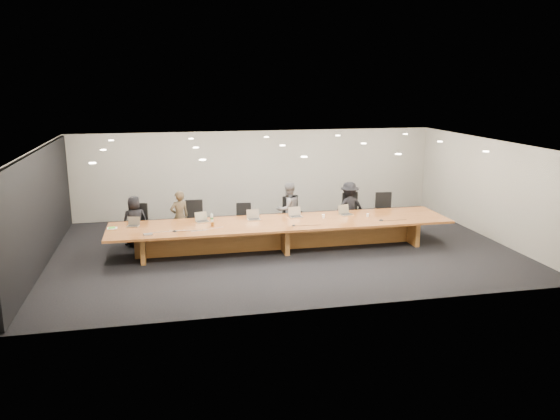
% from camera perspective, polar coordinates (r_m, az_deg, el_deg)
% --- Properties ---
extents(ground, '(12.00, 12.00, 0.00)m').
position_cam_1_polar(ground, '(14.63, 0.25, -4.08)').
color(ground, black).
rests_on(ground, ground).
extents(back_wall, '(12.00, 0.02, 2.80)m').
position_cam_1_polar(back_wall, '(18.13, -2.46, 3.87)').
color(back_wall, beige).
rests_on(back_wall, ground).
extents(left_wall_panel, '(0.08, 7.84, 2.74)m').
position_cam_1_polar(left_wall_panel, '(14.27, -23.74, 0.03)').
color(left_wall_panel, black).
rests_on(left_wall_panel, ground).
extents(conference_table, '(9.00, 1.80, 0.75)m').
position_cam_1_polar(conference_table, '(14.48, 0.25, -2.11)').
color(conference_table, brown).
rests_on(conference_table, ground).
extents(chair_far_left, '(0.70, 0.70, 1.13)m').
position_cam_1_polar(chair_far_left, '(15.43, -14.68, -1.43)').
color(chair_far_left, black).
rests_on(chair_far_left, ground).
extents(chair_left, '(0.61, 0.61, 1.15)m').
position_cam_1_polar(chair_left, '(15.41, -8.91, -1.11)').
color(chair_left, black).
rests_on(chair_left, ground).
extents(chair_mid_left, '(0.55, 0.55, 1.01)m').
position_cam_1_polar(chair_mid_left, '(15.53, -3.76, -1.14)').
color(chair_mid_left, black).
rests_on(chair_mid_left, ground).
extents(chair_mid_right, '(0.72, 0.72, 1.15)m').
position_cam_1_polar(chair_mid_right, '(15.78, 1.46, -0.62)').
color(chair_mid_right, black).
rests_on(chair_mid_right, ground).
extents(chair_right, '(0.70, 0.70, 1.19)m').
position_cam_1_polar(chair_right, '(16.24, 7.69, -0.27)').
color(chair_right, black).
rests_on(chair_right, ground).
extents(chair_far_right, '(0.65, 0.65, 1.15)m').
position_cam_1_polar(chair_far_right, '(16.57, 10.92, -0.18)').
color(chair_far_right, black).
rests_on(chair_far_right, ground).
extents(person_a, '(0.74, 0.56, 1.38)m').
position_cam_1_polar(person_a, '(15.27, -14.91, -1.11)').
color(person_a, black).
rests_on(person_a, ground).
extents(person_b, '(0.61, 0.50, 1.45)m').
position_cam_1_polar(person_b, '(15.30, -10.45, -0.70)').
color(person_b, '#3D3221').
rests_on(person_b, ground).
extents(person_c, '(0.91, 0.81, 1.56)m').
position_cam_1_polar(person_c, '(15.69, 0.87, 0.08)').
color(person_c, slate).
rests_on(person_c, ground).
extents(person_d, '(1.03, 0.66, 1.51)m').
position_cam_1_polar(person_d, '(16.17, 7.23, 0.28)').
color(person_d, black).
rests_on(person_d, ground).
extents(laptop_a, '(0.35, 0.29, 0.24)m').
position_cam_1_polar(laptop_a, '(14.44, -15.13, -1.21)').
color(laptop_a, tan).
rests_on(laptop_a, conference_table).
extents(laptop_b, '(0.38, 0.32, 0.26)m').
position_cam_1_polar(laptop_b, '(14.52, -8.11, -0.74)').
color(laptop_b, tan).
rests_on(laptop_b, conference_table).
extents(laptop_c, '(0.35, 0.26, 0.27)m').
position_cam_1_polar(laptop_c, '(14.61, -2.75, -0.51)').
color(laptop_c, tan).
rests_on(laptop_c, conference_table).
extents(laptop_d, '(0.37, 0.28, 0.28)m').
position_cam_1_polar(laptop_d, '(14.89, 1.67, -0.23)').
color(laptop_d, '#C1AE94').
rests_on(laptop_d, conference_table).
extents(laptop_e, '(0.41, 0.35, 0.28)m').
position_cam_1_polar(laptop_e, '(15.25, 6.93, -0.00)').
color(laptop_e, '#B5A98A').
rests_on(laptop_e, conference_table).
extents(water_bottle, '(0.08, 0.08, 0.23)m').
position_cam_1_polar(water_bottle, '(14.44, -7.13, -0.86)').
color(water_bottle, silver).
rests_on(water_bottle, conference_table).
extents(amber_mug, '(0.09, 0.09, 0.11)m').
position_cam_1_polar(amber_mug, '(14.08, -7.05, -1.48)').
color(amber_mug, brown).
rests_on(amber_mug, conference_table).
extents(paper_cup_near, '(0.11, 0.11, 0.10)m').
position_cam_1_polar(paper_cup_near, '(14.85, 4.56, -0.65)').
color(paper_cup_near, white).
rests_on(paper_cup_near, conference_table).
extents(paper_cup_far, '(0.08, 0.08, 0.09)m').
position_cam_1_polar(paper_cup_far, '(15.15, 9.16, -0.52)').
color(paper_cup_far, white).
rests_on(paper_cup_far, conference_table).
extents(notepad, '(0.25, 0.20, 0.01)m').
position_cam_1_polar(notepad, '(14.40, -17.13, -1.83)').
color(notepad, white).
rests_on(notepad, conference_table).
extents(lime_gadget, '(0.17, 0.11, 0.03)m').
position_cam_1_polar(lime_gadget, '(14.38, -17.17, -1.77)').
color(lime_gadget, '#51D037').
rests_on(lime_gadget, notepad).
extents(av_box, '(0.23, 0.20, 0.03)m').
position_cam_1_polar(av_box, '(13.57, -13.62, -2.49)').
color(av_box, '#AEAEB3').
rests_on(av_box, conference_table).
extents(mic_left, '(0.13, 0.13, 0.03)m').
position_cam_1_polar(mic_left, '(13.75, -10.98, -2.16)').
color(mic_left, black).
rests_on(mic_left, conference_table).
extents(mic_center, '(0.13, 0.13, 0.03)m').
position_cam_1_polar(mic_center, '(14.02, 1.43, -1.61)').
color(mic_center, black).
rests_on(mic_center, conference_table).
extents(mic_right, '(0.15, 0.15, 0.03)m').
position_cam_1_polar(mic_right, '(14.79, 10.53, -1.03)').
color(mic_right, black).
rests_on(mic_right, conference_table).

